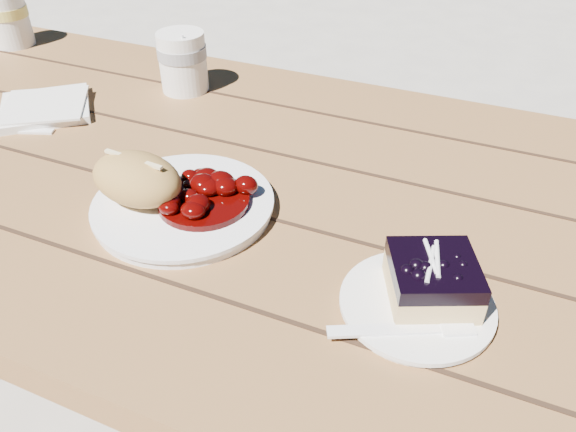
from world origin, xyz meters
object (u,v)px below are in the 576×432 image
at_px(dessert_plate, 416,305).
at_px(second_cup, 8,20).
at_px(bread_roll, 137,179).
at_px(coffee_cup, 183,62).
at_px(picnic_table, 277,266).
at_px(blueberry_cake, 433,279).
at_px(main_plate, 184,206).

bearing_deg(dessert_plate, second_cup, 156.46).
relative_size(bread_roll, second_cup, 1.19).
bearing_deg(coffee_cup, bread_roll, -66.93).
distance_m(picnic_table, bread_roll, 0.29).
bearing_deg(picnic_table, bread_roll, -137.57).
bearing_deg(coffee_cup, dessert_plate, -36.07).
height_order(blueberry_cake, coffee_cup, coffee_cup).
bearing_deg(bread_roll, dessert_plate, -5.05).
distance_m(main_plate, second_cup, 0.80).
relative_size(dessert_plate, second_cup, 1.49).
bearing_deg(picnic_table, blueberry_cake, -30.15).
xyz_separation_m(blueberry_cake, coffee_cup, (-0.56, 0.38, 0.02)).
height_order(main_plate, coffee_cup, coffee_cup).
relative_size(bread_roll, blueberry_cake, 1.09).
relative_size(picnic_table, main_plate, 8.26).
bearing_deg(coffee_cup, main_plate, -58.56).
bearing_deg(coffee_cup, blueberry_cake, -34.54).
height_order(picnic_table, bread_roll, bread_roll).
xyz_separation_m(main_plate, blueberry_cake, (0.35, -0.04, 0.03)).
relative_size(coffee_cup, second_cup, 1.00).
relative_size(picnic_table, coffee_cup, 17.99).
bearing_deg(dessert_plate, picnic_table, 146.39).
xyz_separation_m(bread_roll, second_cup, (-0.64, 0.42, 0.01)).
height_order(main_plate, bread_roll, bread_roll).
distance_m(blueberry_cake, coffee_cup, 0.67).
xyz_separation_m(bread_roll, blueberry_cake, (0.40, -0.02, -0.01)).
height_order(blueberry_cake, second_cup, second_cup).
relative_size(blueberry_cake, coffee_cup, 1.10).
height_order(picnic_table, main_plate, main_plate).
bearing_deg(blueberry_cake, picnic_table, 125.55).
xyz_separation_m(picnic_table, bread_roll, (-0.14, -0.13, 0.21)).
relative_size(dessert_plate, coffee_cup, 1.49).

